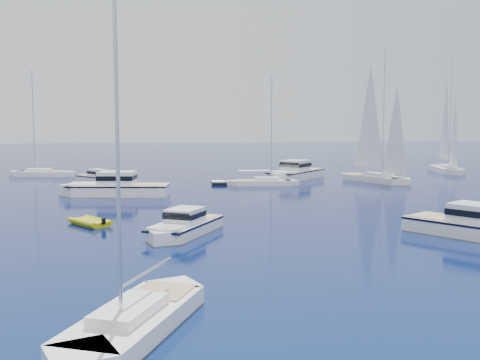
% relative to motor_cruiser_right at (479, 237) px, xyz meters
% --- Properties ---
extents(ground, '(400.00, 400.00, 0.00)m').
position_rel_motor_cruiser_right_xyz_m(ground, '(-11.42, -8.48, 0.00)').
color(ground, navy).
rests_on(ground, ground).
extents(motor_cruiser_right, '(8.77, 10.87, 2.85)m').
position_rel_motor_cruiser_right_xyz_m(motor_cruiser_right, '(0.00, 0.00, 0.00)').
color(motor_cruiser_right, silver).
rests_on(motor_cruiser_right, ground).
extents(motor_cruiser_left, '(6.55, 8.97, 2.30)m').
position_rel_motor_cruiser_right_xyz_m(motor_cruiser_left, '(-19.50, 3.83, 0.00)').
color(motor_cruiser_left, white).
rests_on(motor_cruiser_left, ground).
extents(motor_cruiser_centre, '(12.89, 5.67, 3.27)m').
position_rel_motor_cruiser_right_xyz_m(motor_cruiser_centre, '(-25.68, 26.13, 0.00)').
color(motor_cruiser_centre, white).
rests_on(motor_cruiser_centre, ground).
extents(motor_cruiser_distant, '(11.14, 12.17, 3.32)m').
position_rel_motor_cruiser_right_xyz_m(motor_cruiser_distant, '(-2.62, 40.49, 0.00)').
color(motor_cruiser_distant, silver).
rests_on(motor_cruiser_distant, ground).
extents(motor_cruiser_horizon, '(6.97, 7.52, 2.07)m').
position_rel_motor_cruiser_right_xyz_m(motor_cruiser_horizon, '(-28.85, 41.15, 0.00)').
color(motor_cruiser_horizon, silver).
rests_on(motor_cruiser_horizon, ground).
extents(sailboat_fore, '(6.86, 10.86, 15.66)m').
position_rel_motor_cruiser_right_xyz_m(sailboat_fore, '(-22.15, -13.94, 0.00)').
color(sailboat_fore, white).
rests_on(sailboat_fore, ground).
extents(sailboat_centre, '(9.56, 3.13, 13.83)m').
position_rel_motor_cruiser_right_xyz_m(sailboat_centre, '(-8.28, 33.53, 0.00)').
color(sailboat_centre, white).
rests_on(sailboat_centre, ground).
extents(sailboat_sails_r, '(8.33, 11.99, 17.53)m').
position_rel_motor_cruiser_right_xyz_m(sailboat_sails_r, '(6.91, 35.61, 0.00)').
color(sailboat_sails_r, silver).
rests_on(sailboat_sails_r, ground).
extents(sailboat_far_l, '(11.09, 5.53, 15.78)m').
position_rel_motor_cruiser_right_xyz_m(sailboat_far_l, '(-37.68, 50.15, 0.00)').
color(sailboat_far_l, white).
rests_on(sailboat_far_l, ground).
extents(sailboat_sails_far, '(5.40, 12.62, 18.00)m').
position_rel_motor_cruiser_right_xyz_m(sailboat_sails_far, '(23.46, 47.90, 0.00)').
color(sailboat_sails_far, silver).
rests_on(sailboat_sails_far, ground).
extents(tender_yellow, '(4.01, 4.41, 0.95)m').
position_rel_motor_cruiser_right_xyz_m(tender_yellow, '(-26.31, 8.59, 0.00)').
color(tender_yellow, '#BDC00B').
rests_on(tender_yellow, ground).
extents(tender_grey_far, '(4.15, 2.31, 0.95)m').
position_rel_motor_cruiser_right_xyz_m(tender_grey_far, '(-12.65, 35.01, 0.00)').
color(tender_grey_far, black).
rests_on(tender_grey_far, ground).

